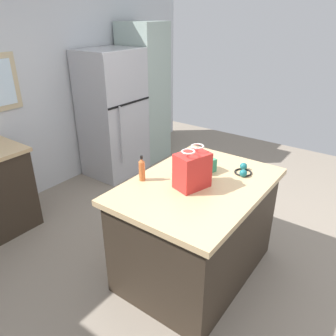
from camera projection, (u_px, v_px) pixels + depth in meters
The scene contains 9 objects.
ground at pixel (211, 263), 3.07m from camera, with size 6.82×6.82×0.00m, color gray.
back_wall at pixel (30, 93), 3.85m from camera, with size 5.68×0.13×2.53m.
kitchen_island at pixel (196, 228), 2.81m from camera, with size 1.37×0.98×0.89m.
refrigerator at pixel (113, 114), 4.50m from camera, with size 0.79×0.68×1.71m.
tall_cabinet at pixel (144, 94), 4.93m from camera, with size 0.53×0.60×2.02m.
shopping_bag at pixel (192, 170), 2.50m from camera, with size 0.30×0.24×0.33m.
small_box at pixel (205, 165), 2.78m from camera, with size 0.15×0.12×0.11m, color #388E66.
bottle at pixel (142, 169), 2.62m from camera, with size 0.05×0.05×0.22m.
ear_defenders at pixel (243, 171), 2.77m from camera, with size 0.20×0.20×0.06m.
Camera 1 is at (-2.17, -1.08, 2.13)m, focal length 34.97 mm.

